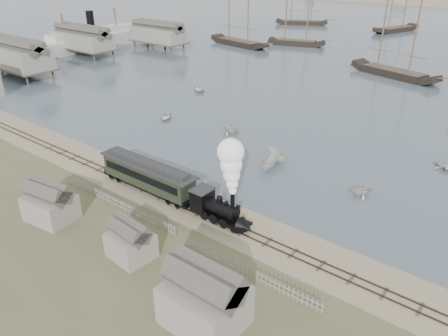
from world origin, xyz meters
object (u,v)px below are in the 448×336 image
Objects in this scene: beached_dinghy at (171,185)px; locomotive at (227,189)px; passenger_coach at (148,175)px; steamship at (91,29)px.

locomotive is at bearing -92.24° from beached_dinghy.
beached_dinghy is (-10.68, 2.32, -4.04)m from locomotive.
steamship is (-82.61, 53.12, 3.25)m from passenger_coach.
beached_dinghy is 0.07× the size of steamship.
passenger_coach is 0.29× the size of steamship.
passenger_coach is 3.33m from beached_dinghy.
beached_dinghy is at bearing 167.75° from locomotive.
steamship is (-84.11, 50.80, 5.11)m from beached_dinghy.
locomotive is at bearing 0.00° from passenger_coach.
beached_dinghy is at bearing 57.18° from passenger_coach.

